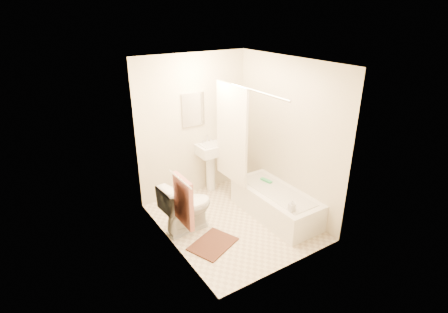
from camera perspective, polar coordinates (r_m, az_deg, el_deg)
floor at (r=5.46m, az=1.44°, el=-10.58°), size 2.40×2.40×0.00m
ceiling at (r=4.59m, az=1.75°, el=15.24°), size 2.40×2.40×0.00m
wall_back at (r=5.87m, az=-5.04°, el=4.86°), size 2.00×0.02×2.40m
wall_left at (r=4.45m, az=-9.13°, el=-1.42°), size 0.02×2.40×2.40m
wall_right at (r=5.49m, az=10.27°, el=3.27°), size 0.02×2.40×2.40m
mirror at (r=5.76m, az=-5.05°, el=7.65°), size 0.40×0.03×0.55m
curtain_rod at (r=4.91m, az=3.97°, el=10.97°), size 0.03×1.70×0.03m
shower_curtain at (r=5.43m, az=1.24°, el=3.68°), size 0.04×0.80×1.55m
towel_bar at (r=4.30m, az=-7.19°, el=-3.68°), size 0.02×0.60×0.02m
towel at (r=4.47m, az=-6.64°, el=-7.26°), size 0.06×0.45×0.66m
toilet_paper at (r=4.80m, az=-8.58°, el=-6.17°), size 0.11×0.12×0.12m
toilet at (r=5.12m, az=-6.10°, el=-8.20°), size 0.80×0.48×0.75m
sink at (r=6.13m, az=-2.13°, el=-1.47°), size 0.50×0.40×0.96m
bathtub at (r=5.57m, az=8.41°, el=-7.55°), size 0.66×1.51×0.42m
bath_mat at (r=4.99m, az=-1.83°, el=-14.09°), size 0.75×0.67×0.02m
soap_bottle at (r=4.95m, az=11.02°, el=-7.90°), size 0.09×0.09×0.18m
scrub_brush at (r=5.71m, az=6.91°, el=-3.95°), size 0.10×0.21×0.04m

